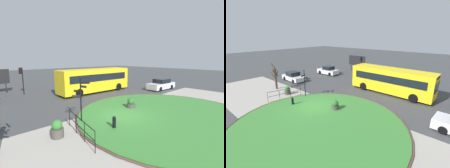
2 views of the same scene
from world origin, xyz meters
TOP-DOWN VIEW (x-y plane):
  - ground at (0.00, 0.00)m, footprint 120.00×120.00m
  - sidewalk_paving at (0.00, -1.97)m, footprint 32.00×8.05m
  - grass_island at (2.91, -2.10)m, footprint 14.00×14.00m
  - grass_kerb_ring at (2.91, -2.10)m, footprint 14.31×14.31m
  - signpost_directional at (-2.92, 1.17)m, footprint 0.95×1.05m
  - bollard_foreground at (-2.00, -1.21)m, footprint 0.24×0.24m
  - railing_grass_edge at (-4.21, -0.72)m, footprint 0.77×3.78m
  - bus_yellow at (4.16, 8.89)m, footprint 9.91×2.75m
  - car_trailing at (12.24, 3.90)m, footprint 4.62×2.07m
  - traffic_light_near at (-3.36, 13.73)m, footprint 0.49×0.27m
  - planter_near_signpost at (-5.16, 0.18)m, footprint 0.72×0.72m
  - planter_kerbside at (2.08, 0.88)m, footprint 0.76×0.76m

SIDE VIEW (x-z plane):
  - ground at x=0.00m, z-range 0.00..0.00m
  - sidewalk_paving at x=0.00m, z-range 0.00..0.02m
  - grass_island at x=2.91m, z-range 0.00..0.10m
  - grass_kerb_ring at x=2.91m, z-range 0.00..0.11m
  - bollard_foreground at x=-2.00m, z-range 0.01..0.87m
  - planter_kerbside at x=2.08m, z-range -0.05..0.93m
  - planter_near_signpost at x=-5.16m, z-range -0.04..1.00m
  - car_trailing at x=12.24m, z-range -0.05..1.47m
  - railing_grass_edge at x=-4.21m, z-range 0.16..1.29m
  - bus_yellow at x=4.16m, z-range 0.12..3.18m
  - signpost_directional at x=-2.92m, z-range 0.24..3.45m
  - traffic_light_near at x=-3.36m, z-range 0.79..4.12m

